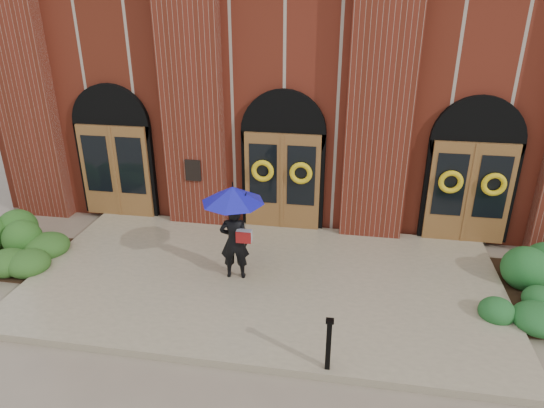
# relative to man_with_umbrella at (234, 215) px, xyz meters

# --- Properties ---
(ground) EXTENTS (90.00, 90.00, 0.00)m
(ground) POSITION_rel_man_with_umbrella_xyz_m (0.61, -0.13, -1.60)
(ground) COLOR gray
(ground) RESTS_ON ground
(landing) EXTENTS (10.00, 5.30, 0.15)m
(landing) POSITION_rel_man_with_umbrella_xyz_m (0.61, 0.02, -1.53)
(landing) COLOR tan
(landing) RESTS_ON ground
(church_building) EXTENTS (16.20, 12.53, 7.00)m
(church_building) POSITION_rel_man_with_umbrella_xyz_m (0.61, 8.66, 1.90)
(church_building) COLOR #5F2014
(church_building) RESTS_ON ground
(man_with_umbrella) EXTENTS (1.45, 1.45, 2.08)m
(man_with_umbrella) POSITION_rel_man_with_umbrella_xyz_m (0.00, 0.00, 0.00)
(man_with_umbrella) COLOR black
(man_with_umbrella) RESTS_ON landing
(metal_post) EXTENTS (0.13, 0.13, 0.96)m
(metal_post) POSITION_rel_man_with_umbrella_xyz_m (2.14, -2.48, -0.95)
(metal_post) COLOR black
(metal_post) RESTS_ON landing
(hedge_wall_right) EXTENTS (3.34, 1.34, 0.86)m
(hedge_wall_right) POSITION_rel_man_with_umbrella_xyz_m (6.34, 1.21, -1.17)
(hedge_wall_right) COLOR #1E5723
(hedge_wall_right) RESTS_ON ground
(hedge_front_left) EXTENTS (1.49, 1.27, 0.53)m
(hedge_front_left) POSITION_rel_man_with_umbrella_xyz_m (-4.49, -0.13, -1.34)
(hedge_front_left) COLOR #29521C
(hedge_front_left) RESTS_ON ground
(hedge_front_right) EXTENTS (1.34, 1.15, 0.48)m
(hedge_front_right) POSITION_rel_man_with_umbrella_xyz_m (5.71, -0.25, -1.36)
(hedge_front_right) COLOR #1E5423
(hedge_front_right) RESTS_ON ground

